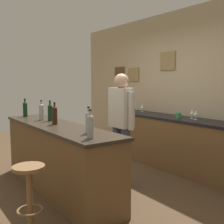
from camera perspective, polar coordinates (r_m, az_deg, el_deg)
The scene contains 16 objects.
ground_plane at distance 4.24m, azimuth -6.05°, elevation -14.52°, with size 10.00×10.00×0.00m, color #4C3823.
back_wall at distance 5.27m, azimuth 13.27°, elevation 5.07°, with size 6.00×0.09×2.80m.
bar_counter at distance 3.92m, azimuth -11.27°, elevation -9.25°, with size 2.55×0.60×0.92m.
side_counter at distance 4.84m, azimuth 13.70°, elevation -6.43°, with size 2.87×0.56×0.90m.
bartender at distance 3.91m, azimuth 1.94°, elevation -2.04°, with size 0.52×0.21×1.62m.
bar_stool at distance 2.95m, azimuth -16.87°, elevation -14.75°, with size 0.32×0.32×0.68m.
wine_bottle_a at distance 4.81m, azimuth -17.65°, elevation 0.68°, with size 0.07×0.07×0.31m.
wine_bottle_b at distance 4.32m, azimuth -14.51°, elevation 0.16°, with size 0.07×0.07×0.31m.
wine_bottle_c at distance 4.21m, azimuth -12.76°, elevation 0.04°, with size 0.07×0.07×0.31m.
wine_bottle_d at distance 3.84m, azimuth -11.85°, elevation -0.53°, with size 0.07×0.07×0.31m.
wine_bottle_e at distance 3.15m, azimuth -4.89°, elevation -1.94°, with size 0.07×0.07×0.31m.
wine_bottle_f at distance 2.85m, azimuth -4.56°, elevation -2.81°, with size 0.07×0.07×0.31m.
wine_glass_a at distance 5.53m, azimuth 6.30°, elevation 1.18°, with size 0.07×0.07×0.16m.
wine_glass_b at distance 4.69m, azimuth 16.37°, elevation 0.02°, with size 0.07×0.07×0.16m.
wine_glass_c at distance 4.56m, azimuth 17.07°, elevation -0.19°, with size 0.07×0.07×0.16m.
coffee_mug at distance 4.68m, azimuth 13.68°, elevation -0.69°, with size 0.12×0.08×0.09m.
Camera 1 is at (3.44, -1.96, 1.51)m, focal length 43.89 mm.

